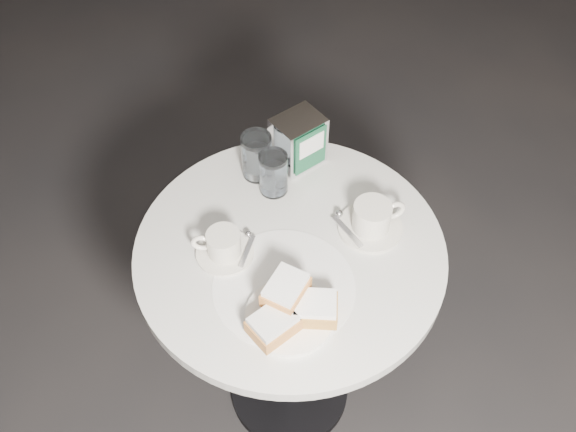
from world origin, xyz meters
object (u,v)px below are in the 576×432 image
Objects in this scene: water_glass_left at (257,156)px; water_glass_right at (273,174)px; coffee_cup_right at (372,219)px; beignet_plate at (291,310)px; coffee_cup_left at (224,246)px; napkin_dispenser at (298,141)px; cafe_table at (290,295)px.

water_glass_left reaches higher than water_glass_right.
water_glass_left is at bearing 127.81° from coffee_cup_right.
coffee_cup_left is at bearing 118.51° from beignet_plate.
beignet_plate is 0.42m from water_glass_left.
coffee_cup_left is at bearing -157.39° from napkin_dispenser.
water_glass_right is at bearing 62.25° from coffee_cup_left.
napkin_dispenser is (0.23, 0.25, 0.04)m from coffee_cup_left.
water_glass_right is (0.04, 0.36, 0.02)m from beignet_plate.
beignet_plate reaches higher than coffee_cup_left.
beignet_plate is 1.28× the size of coffee_cup_right.
water_glass_right is (0.15, 0.17, 0.02)m from coffee_cup_left.
beignet_plate is 1.47× the size of napkin_dispenser.
water_glass_right is at bearing 83.49° from beignet_plate.
water_glass_left is at bearing 96.32° from cafe_table.
beignet_plate is 0.36m from water_glass_right.
beignet_plate is 1.75× the size of water_glass_left.
coffee_cup_right is (0.19, 0.01, 0.23)m from cafe_table.
napkin_dispenser is at bearing 108.28° from coffee_cup_right.
beignet_plate is at bearing -91.83° from water_glass_left.
napkin_dispenser reaches higher than coffee_cup_left.
coffee_cup_left is 1.42× the size of water_glass_right.
cafe_table is 6.25× the size of water_glass_left.
coffee_cup_left is 0.22m from water_glass_right.
napkin_dispenser reaches higher than beignet_plate.
water_glass_right reaches higher than coffee_cup_right.
water_glass_right is at bearing 132.74° from coffee_cup_right.
napkin_dispenser is (0.12, 0.44, 0.03)m from beignet_plate.
water_glass_right is (-0.19, 0.17, 0.02)m from coffee_cup_right.
coffee_cup_left is 1.31× the size of water_glass_left.
coffee_cup_left is (-0.11, 0.19, -0.00)m from beignet_plate.
coffee_cup_left is 0.96× the size of coffee_cup_right.
water_glass_left is (0.01, 0.42, 0.03)m from beignet_plate.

